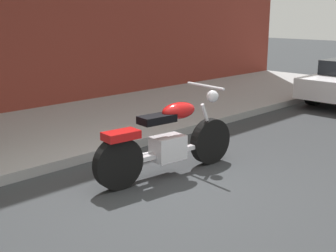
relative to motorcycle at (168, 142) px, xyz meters
The scene contains 3 objects.
ground_plane 0.81m from the motorcycle, 145.50° to the right, with size 60.00×60.00×0.00m, color #303335.
sidewalk 2.95m from the motorcycle, 100.87° to the left, with size 19.99×3.39×0.14m, color #989898.
motorcycle is the anchor object (origin of this frame).
Camera 1 is at (-3.40, -3.59, 2.11)m, focal length 47.55 mm.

